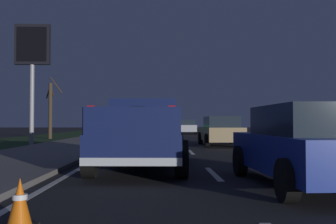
{
  "coord_description": "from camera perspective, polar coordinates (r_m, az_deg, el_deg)",
  "views": [
    {
      "loc": [
        -0.64,
        1.25,
        1.21
      ],
      "look_at": [
        10.66,
        1.03,
        1.53
      ],
      "focal_mm": 40.71,
      "sensor_mm": 36.0,
      "label": 1
    }
  ],
  "objects": [
    {
      "name": "bare_tree_far",
      "position": [
        30.32,
        -17.18,
        0.55
      ],
      "size": [
        1.33,
        1.23,
        4.73
      ],
      "color": "#423323",
      "rests_on": "ground"
    },
    {
      "name": "lane_markings",
      "position": [
        30.14,
        -3.51,
        -3.92
      ],
      "size": [
        108.42,
        3.54,
        0.01
      ],
      "color": "silver",
      "rests_on": "ground"
    },
    {
      "name": "gas_price_sign",
      "position": [
        22.1,
        -19.66,
        8.11
      ],
      "size": [
        0.27,
        1.9,
        6.56
      ],
      "color": "#99999E",
      "rests_on": "ground"
    },
    {
      "name": "sedan_silver",
      "position": [
        40.96,
        2.9,
        -2.22
      ],
      "size": [
        4.44,
        2.09,
        1.54
      ],
      "color": "#B2B5BA",
      "rests_on": "ground"
    },
    {
      "name": "traffic_cone_near",
      "position": [
        4.81,
        -21.31,
        -12.65
      ],
      "size": [
        0.36,
        0.36,
        0.58
      ],
      "color": "black",
      "rests_on": "ground"
    },
    {
      "name": "pickup_truck",
      "position": [
        10.21,
        -3.9,
        -2.92
      ],
      "size": [
        5.48,
        2.39,
        1.87
      ],
      "color": "#141E4C",
      "rests_on": "ground"
    },
    {
      "name": "sedan_tan",
      "position": [
        20.3,
        7.89,
        -2.82
      ],
      "size": [
        4.41,
        2.04,
        1.54
      ],
      "color": "#9E845B",
      "rests_on": "ground"
    },
    {
      "name": "sidewalk_shoulder",
      "position": [
        28.02,
        -10.27,
        -3.96
      ],
      "size": [
        108.0,
        4.0,
        0.12
      ],
      "primitive_type": "cube",
      "color": "slate",
      "rests_on": "ground"
    },
    {
      "name": "sedan_blue",
      "position": [
        7.71,
        20.01,
        -4.71
      ],
      "size": [
        4.45,
        2.1,
        1.54
      ],
      "color": "navy",
      "rests_on": "ground"
    },
    {
      "name": "sedan_green",
      "position": [
        39.97,
        -1.67,
        -2.24
      ],
      "size": [
        4.4,
        2.03,
        1.54
      ],
      "color": "#14592D",
      "rests_on": "ground"
    },
    {
      "name": "ground",
      "position": [
        27.7,
        1.48,
        -4.13
      ],
      "size": [
        144.0,
        144.0,
        0.0
      ],
      "primitive_type": "plane",
      "color": "black"
    },
    {
      "name": "grass_verge",
      "position": [
        29.24,
        -20.01,
        -3.9
      ],
      "size": [
        108.0,
        6.0,
        0.01
      ],
      "primitive_type": "cube",
      "color": "#1E3819",
      "rests_on": "ground"
    }
  ]
}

